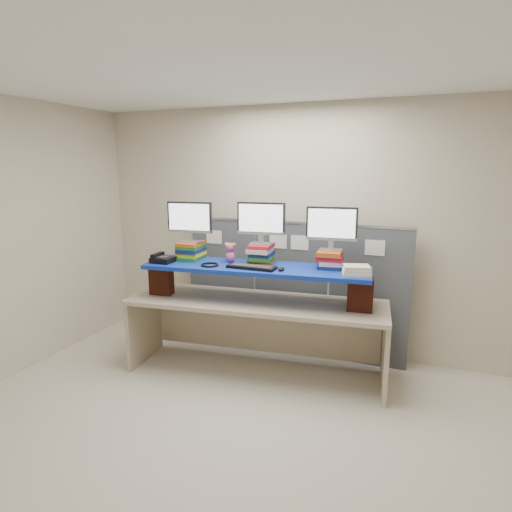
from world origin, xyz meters
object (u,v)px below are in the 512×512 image
at_px(blue_board, 256,268).
at_px(monitor_center, 261,221).
at_px(desk, 256,315).
at_px(keyboard, 252,267).
at_px(desk_phone, 162,259).
at_px(monitor_left, 190,219).
at_px(monitor_right, 332,226).

relative_size(blue_board, monitor_center, 4.59).
bearing_deg(desk, keyboard, -96.60).
bearing_deg(desk_phone, monitor_left, 49.27).
bearing_deg(blue_board, keyboard, -96.60).
bearing_deg(monitor_center, monitor_right, 0.00).
bearing_deg(monitor_right, blue_board, -170.63).
height_order(monitor_center, keyboard, monitor_center).
bearing_deg(monitor_left, blue_board, -8.96).
bearing_deg(monitor_center, desk, -99.50).
xyz_separation_m(monitor_left, monitor_right, (1.46, 0.17, -0.02)).
distance_m(desk, keyboard, 0.55).
bearing_deg(keyboard, monitor_left, 169.89).
xyz_separation_m(desk, monitor_right, (0.70, 0.20, 0.93)).
bearing_deg(keyboard, monitor_right, 25.34).
distance_m(desk, monitor_center, 0.96).
xyz_separation_m(monitor_right, keyboard, (-0.70, -0.32, -0.39)).
height_order(desk, monitor_left, monitor_left).
bearing_deg(monitor_right, monitor_left, -180.00).
height_order(monitor_left, keyboard, monitor_left).
distance_m(monitor_right, keyboard, 0.86).
bearing_deg(keyboard, monitor_center, 89.47).
bearing_deg(monitor_left, monitor_center, -0.00).
bearing_deg(desk, desk_phone, -174.40).
xyz_separation_m(desk, blue_board, (-0.00, 0.00, 0.50)).
xyz_separation_m(desk, keyboard, (-0.00, -0.12, 0.53)).
height_order(monitor_right, desk_phone, monitor_right).
height_order(blue_board, desk_phone, desk_phone).
xyz_separation_m(desk, desk_phone, (-0.96, -0.20, 0.55)).
distance_m(monitor_center, keyboard, 0.48).
bearing_deg(monitor_center, keyboard, -98.07).
relative_size(blue_board, desk_phone, 10.26).
bearing_deg(keyboard, blue_board, 90.94).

